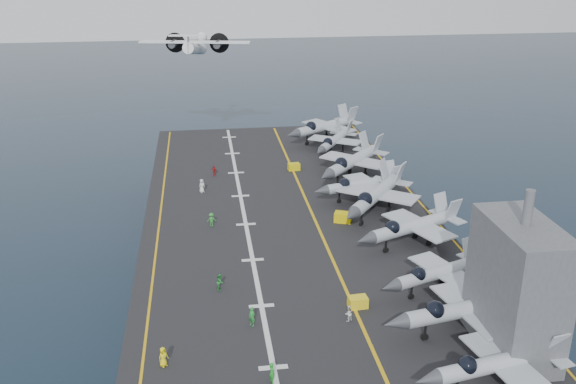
{
  "coord_description": "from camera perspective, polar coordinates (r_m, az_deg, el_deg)",
  "views": [
    {
      "loc": [
        -11.0,
        -74.92,
        43.86
      ],
      "look_at": [
        0.0,
        4.0,
        13.0
      ],
      "focal_mm": 40.0,
      "sensor_mm": 36.0,
      "label": 1
    }
  ],
  "objects": [
    {
      "name": "ground",
      "position": [
        87.51,
        0.37,
        -8.91
      ],
      "size": [
        500.0,
        500.0,
        0.0
      ],
      "primitive_type": "plane",
      "color": "#142135",
      "rests_on": "ground"
    },
    {
      "name": "hull",
      "position": [
        85.11,
        0.37,
        -6.0
      ],
      "size": [
        36.0,
        90.0,
        10.0
      ],
      "primitive_type": "cube",
      "color": "#56595E",
      "rests_on": "ground"
    },
    {
      "name": "flight_deck",
      "position": [
        82.87,
        0.38,
        -2.8
      ],
      "size": [
        38.0,
        92.0,
        0.4
      ],
      "primitive_type": "cube",
      "color": "black",
      "rests_on": "hull"
    },
    {
      "name": "foul_line",
      "position": [
        83.23,
        2.43,
        -2.54
      ],
      "size": [
        0.35,
        90.0,
        0.02
      ],
      "primitive_type": "cube",
      "color": "gold",
      "rests_on": "flight_deck"
    },
    {
      "name": "landing_centerline",
      "position": [
        82.2,
        -3.76,
        -2.88
      ],
      "size": [
        0.5,
        90.0,
        0.02
      ],
      "primitive_type": "cube",
      "color": "silver",
      "rests_on": "flight_deck"
    },
    {
      "name": "deck_edge_port",
      "position": [
        82.26,
        -11.44,
        -3.26
      ],
      "size": [
        0.25,
        90.0,
        0.02
      ],
      "primitive_type": "cube",
      "color": "gold",
      "rests_on": "flight_deck"
    },
    {
      "name": "deck_edge_stbd",
      "position": [
        87.19,
        12.51,
        -1.92
      ],
      "size": [
        0.25,
        90.0,
        0.02
      ],
      "primitive_type": "cube",
      "color": "gold",
      "rests_on": "flight_deck"
    },
    {
      "name": "island_superstructure",
      "position": [
        58.03,
        19.83,
        -6.77
      ],
      "size": [
        5.0,
        10.0,
        15.0
      ],
      "primitive_type": null,
      "color": "#56595E",
      "rests_on": "flight_deck"
    },
    {
      "name": "fighter_jet_0",
      "position": [
        55.61,
        18.18,
        -14.14
      ],
      "size": [
        14.61,
        11.16,
        4.57
      ],
      "primitive_type": null,
      "color": "#8E939B",
      "rests_on": "flight_deck"
    },
    {
      "name": "fighter_jet_1",
      "position": [
        61.51,
        15.51,
        -9.88
      ],
      "size": [
        16.12,
        12.28,
        5.05
      ],
      "primitive_type": null,
      "color": "gray",
      "rests_on": "flight_deck"
    },
    {
      "name": "fighter_jet_2",
      "position": [
        67.87,
        13.39,
        -6.84
      ],
      "size": [
        15.11,
        12.58,
        4.48
      ],
      "primitive_type": null,
      "color": "#A0A7B1",
      "rests_on": "flight_deck"
    },
    {
      "name": "fighter_jet_3",
      "position": [
        77.14,
        11.1,
        -2.89
      ],
      "size": [
        17.26,
        14.75,
        5.07
      ],
      "primitive_type": null,
      "color": "#A1A8B0",
      "rests_on": "flight_deck"
    },
    {
      "name": "fighter_jet_4",
      "position": [
        85.11,
        7.79,
        -0.15
      ],
      "size": [
        18.3,
        19.31,
        5.59
      ],
      "primitive_type": null,
      "color": "gray",
      "rests_on": "flight_deck"
    },
    {
      "name": "fighter_jet_5",
      "position": [
        89.97,
        6.69,
        0.78
      ],
      "size": [
        15.36,
        12.27,
        4.66
      ],
      "primitive_type": null,
      "color": "#8C939B",
      "rests_on": "flight_deck"
    },
    {
      "name": "fighter_jet_6",
      "position": [
        97.93,
        5.78,
        2.83
      ],
      "size": [
        18.97,
        19.41,
        5.66
      ],
      "primitive_type": null,
      "color": "#A1ACB3",
      "rests_on": "flight_deck"
    },
    {
      "name": "fighter_jet_7",
      "position": [
        109.65,
        4.11,
        4.64
      ],
      "size": [
        14.89,
        16.34,
        4.72
      ],
      "primitive_type": null,
      "color": "#8F969D",
      "rests_on": "flight_deck"
    },
    {
      "name": "fighter_jet_8",
      "position": [
        116.89,
        3.33,
        5.92
      ],
      "size": [
        19.27,
        17.72,
        5.57
      ],
      "primitive_type": null,
      "color": "#9399A2",
      "rests_on": "flight_deck"
    },
    {
      "name": "tow_cart_a",
      "position": [
        64.38,
        6.22,
        -9.7
      ],
      "size": [
        1.95,
        1.35,
        1.12
      ],
      "primitive_type": null,
      "color": "yellow",
      "rests_on": "flight_deck"
    },
    {
      "name": "tow_cart_b",
      "position": [
        82.86,
        4.9,
        -2.25
      ],
      "size": [
        2.49,
        2.07,
        1.28
      ],
      "primitive_type": null,
      "color": "#DFC406",
      "rests_on": "flight_deck"
    },
    {
      "name": "tow_cart_c",
      "position": [
        101.56,
        0.53,
        2.26
      ],
      "size": [
        1.93,
        1.35,
        1.1
      ],
      "primitive_type": null,
      "color": "#D2C10D",
      "rests_on": "flight_deck"
    },
    {
      "name": "crew_0",
      "position": [
        56.9,
        -11.03,
        -14.18
      ],
      "size": [
        1.3,
        1.24,
        1.81
      ],
      "primitive_type": "imported",
      "color": "yellow",
      "rests_on": "flight_deck"
    },
    {
      "name": "crew_1",
      "position": [
        61.09,
        -3.23,
        -11.0
      ],
      "size": [
        1.36,
        1.38,
        1.94
      ],
      "primitive_type": "imported",
      "color": "#268C33",
      "rests_on": "flight_deck"
    },
    {
      "name": "crew_2",
      "position": [
        67.22,
        -6.06,
        -7.94
      ],
      "size": [
        0.81,
        1.14,
        1.79
      ],
      "primitive_type": "imported",
      "color": "#268C33",
      "rests_on": "flight_deck"
    },
    {
      "name": "crew_3",
      "position": [
        81.77,
        -6.81,
        -2.45
      ],
      "size": [
        1.1,
        0.74,
        1.81
      ],
      "primitive_type": "imported",
      "color": "#2D8D2F",
      "rests_on": "flight_deck"
    },
    {
      "name": "crew_4",
      "position": [
        99.59,
        -6.6,
        1.9
      ],
      "size": [
        1.19,
        1.12,
        1.65
      ],
      "primitive_type": "imported",
      "color": "#B21919",
      "rests_on": "flight_deck"
    },
    {
      "name": "crew_5",
      "position": [
        93.03,
        -7.66,
        0.55
      ],
      "size": [
        1.43,
        1.38,
        1.99
      ],
      "primitive_type": "imported",
      "color": "white",
      "rests_on": "flight_deck"
    },
    {
      "name": "crew_6",
      "position": [
        54.15,
        -1.44,
        -15.75
      ],
      "size": [
        1.12,
        1.33,
        1.87
      ],
      "primitive_type": "imported",
      "color": "#1E9626",
      "rests_on": "flight_deck"
    },
    {
      "name": "crew_7",
      "position": [
        62.02,
        5.39,
        -10.69
      ],
      "size": [
        1.18,
        1.06,
        1.63
      ],
      "primitive_type": "imported",
      "color": "white",
      "rests_on": "flight_deck"
    },
    {
      "name": "transport_plane",
      "position": [
        138.61,
        -8.26,
        12.5
      ],
      "size": [
        25.69,
        19.87,
        5.46
      ],
      "primitive_type": null,
      "color": "silver"
    }
  ]
}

